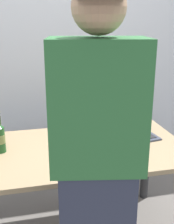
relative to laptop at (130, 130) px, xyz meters
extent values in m
cube|color=#9E8460|center=(-0.46, -0.13, -0.05)|extent=(1.54, 0.83, 0.03)
cylinder|color=#2D2D30|center=(0.25, 0.22, -0.42)|extent=(0.07, 0.07, 0.70)
cube|color=#383D4C|center=(0.01, -0.05, -0.03)|extent=(0.36, 0.30, 0.01)
cube|color=#232326|center=(0.01, -0.07, -0.03)|extent=(0.29, 0.19, 0.00)
cube|color=#383D4C|center=(-0.02, 0.10, 0.06)|extent=(0.33, 0.12, 0.18)
cube|color=black|center=(-0.02, 0.10, 0.06)|extent=(0.30, 0.11, 0.17)
cylinder|color=#1E5123|center=(-0.94, -0.08, 0.05)|extent=(0.07, 0.07, 0.17)
cylinder|color=olive|center=(-0.94, -0.08, 0.05)|extent=(0.07, 0.07, 0.06)
cube|color=#2D6B38|center=(-0.46, -0.75, 0.44)|extent=(0.45, 0.31, 0.57)
sphere|color=tan|center=(-0.46, -0.75, 0.84)|extent=(0.22, 0.22, 0.22)
cylinder|color=white|center=(-0.49, -0.09, 0.01)|extent=(0.07, 0.07, 0.10)
torus|color=white|center=(-0.45, -0.09, 0.01)|extent=(0.07, 0.01, 0.07)
cube|color=silver|center=(-0.46, 0.78, 0.53)|extent=(6.00, 0.10, 2.60)
camera|label=1|loc=(-0.77, -1.88, 0.79)|focal=46.09mm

